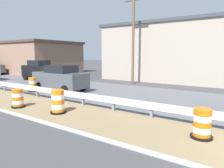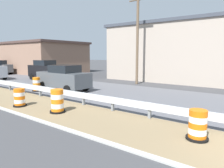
% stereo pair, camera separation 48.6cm
% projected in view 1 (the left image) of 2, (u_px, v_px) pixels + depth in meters
% --- Properties ---
extents(guardrail_median, '(0.18, 54.22, 0.71)m').
position_uv_depth(guardrail_median, '(200.00, 114.00, 7.83)').
color(guardrail_median, silver).
rests_on(guardrail_median, ground).
extents(traffic_barrel_nearest, '(0.71, 0.71, 0.99)m').
position_uv_depth(traffic_barrel_nearest, '(202.00, 125.00, 6.83)').
color(traffic_barrel_nearest, orange).
rests_on(traffic_barrel_nearest, ground).
extents(traffic_barrel_close, '(0.74, 0.74, 1.12)m').
position_uv_depth(traffic_barrel_close, '(58.00, 103.00, 9.76)').
color(traffic_barrel_close, orange).
rests_on(traffic_barrel_close, ground).
extents(traffic_barrel_mid, '(0.69, 0.69, 0.96)m').
position_uv_depth(traffic_barrel_mid, '(18.00, 99.00, 10.84)').
color(traffic_barrel_mid, orange).
rests_on(traffic_barrel_mid, ground).
extents(traffic_barrel_far, '(0.66, 0.66, 1.06)m').
position_uv_depth(traffic_barrel_far, '(33.00, 85.00, 15.43)').
color(traffic_barrel_far, orange).
rests_on(traffic_barrel_far, ground).
extents(car_lead_near_lane, '(2.01, 4.42, 1.97)m').
position_uv_depth(car_lead_near_lane, '(60.00, 78.00, 15.76)').
color(car_lead_near_lane, '#4C5156').
rests_on(car_lead_near_lane, ground).
extents(car_mid_far_lane, '(2.06, 4.26, 2.16)m').
position_uv_depth(car_mid_far_lane, '(40.00, 70.00, 22.57)').
color(car_mid_far_lane, black).
rests_on(car_mid_far_lane, ground).
extents(roadside_shop_near, '(7.10, 15.69, 6.07)m').
position_uv_depth(roadside_shop_near, '(177.00, 52.00, 22.08)').
color(roadside_shop_near, '#AD9E8E').
rests_on(roadside_shop_near, ground).
extents(roadside_shop_far, '(9.07, 14.03, 4.65)m').
position_uv_depth(roadside_shop_far, '(33.00, 57.00, 32.52)').
color(roadside_shop_far, '#93705B').
rests_on(roadside_shop_far, ground).
extents(utility_pole_near, '(0.24, 1.80, 8.12)m').
position_uv_depth(utility_pole_near, '(133.00, 39.00, 19.12)').
color(utility_pole_near, brown).
rests_on(utility_pole_near, ground).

